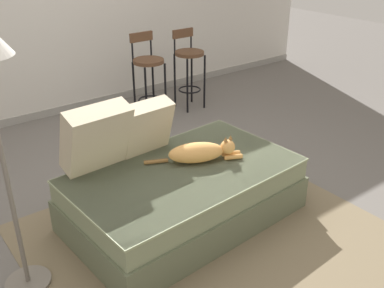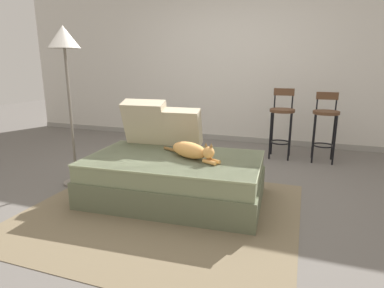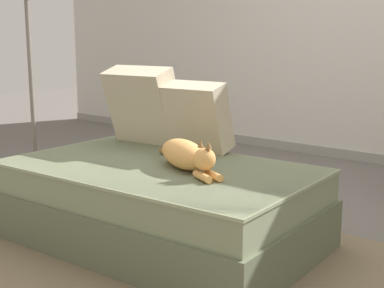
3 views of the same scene
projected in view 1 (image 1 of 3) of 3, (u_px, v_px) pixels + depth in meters
The scene contains 10 objects.
ground_plane at pixel (156, 195), 3.74m from camera, with size 16.00×16.00×0.00m, color #66605B.
wall_back_panel at pixel (36, 0), 4.77m from camera, with size 8.00×0.10×2.60m, color silver.
wall_baseboard_trim at pixel (54, 111), 5.29m from camera, with size 8.00×0.02×0.09m, color gray.
area_rug at pixel (209, 237), 3.23m from camera, with size 2.38×2.11×0.01m, color #75664C.
couch at pixel (184, 194), 3.35m from camera, with size 1.74×1.11×0.43m.
throw_pillow_corner at pixel (96, 138), 3.16m from camera, with size 0.49×0.33×0.50m.
throw_pillow_middle at pixel (145, 127), 3.42m from camera, with size 0.41×0.27×0.42m.
cat at pixel (200, 152), 3.34m from camera, with size 0.69×0.39×0.19m.
bar_stool_near_window at pixel (148, 70), 4.99m from camera, with size 0.34×0.34×0.97m.
bar_stool_by_doorway at pixel (189, 62), 5.30m from camera, with size 0.34×0.34×0.93m.
Camera 1 is at (-1.67, -2.70, 2.03)m, focal length 42.00 mm.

